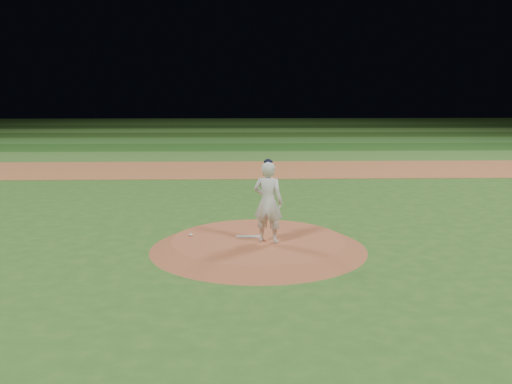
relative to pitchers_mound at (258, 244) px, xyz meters
name	(u,v)px	position (x,y,z in m)	size (l,w,h in m)	color
ground	(258,249)	(0.00, 0.00, -0.12)	(120.00, 120.00, 0.00)	#2F5D1E
infield_dirt_band	(249,169)	(0.00, 14.00, -0.12)	(70.00, 6.00, 0.02)	#A55E33
outfield_stripe_0	(247,156)	(0.00, 19.50, -0.12)	(70.00, 5.00, 0.02)	#396A26
outfield_stripe_1	(246,147)	(0.00, 24.50, -0.12)	(70.00, 5.00, 0.02)	#1F4C18
outfield_stripe_2	(245,140)	(0.00, 29.50, -0.12)	(70.00, 5.00, 0.02)	#306324
outfield_stripe_3	(245,135)	(0.00, 34.50, -0.12)	(70.00, 5.00, 0.02)	#224416
outfield_stripe_4	(244,130)	(0.00, 39.50, -0.12)	(70.00, 5.00, 0.02)	#3D7028
outfield_stripe_5	(244,127)	(0.00, 44.50, -0.12)	(70.00, 5.00, 0.02)	#1C3F14
pitchers_mound	(258,244)	(0.00, 0.00, 0.00)	(5.50, 5.50, 0.25)	#A25332
pitching_rubber	(249,237)	(-0.24, 0.21, 0.14)	(0.63, 0.16, 0.03)	silver
rosin_bag	(191,235)	(-1.74, 0.38, 0.16)	(0.11, 0.11, 0.06)	silver
pitcher_on_mound	(268,202)	(0.23, -0.27, 1.15)	(0.86, 0.72, 2.09)	silver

